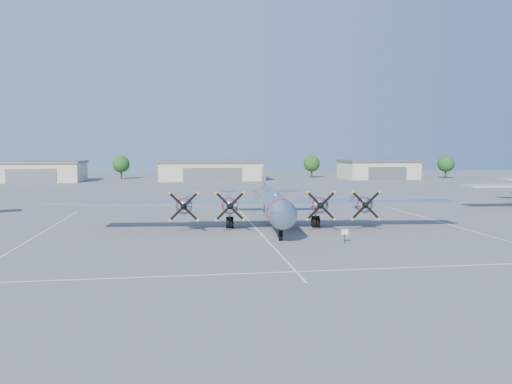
{
  "coord_description": "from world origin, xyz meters",
  "views": [
    {
      "loc": [
        -7.72,
        -55.28,
        8.52
      ],
      "look_at": [
        1.23,
        5.53,
        3.2
      ],
      "focal_mm": 35.0,
      "sensor_mm": 36.0,
      "label": 1
    }
  ],
  "objects": [
    {
      "name": "tree_west",
      "position": [
        -25.0,
        90.0,
        4.22
      ],
      "size": [
        4.8,
        4.8,
        6.64
      ],
      "color": "#382619",
      "rests_on": "ground"
    },
    {
      "name": "hangar_east",
      "position": [
        48.0,
        81.96,
        2.71
      ],
      "size": [
        20.6,
        14.6,
        5.4
      ],
      "color": "#BCB595",
      "rests_on": "ground"
    },
    {
      "name": "hangar_west",
      "position": [
        -45.0,
        81.96,
        2.71
      ],
      "size": [
        22.6,
        14.6,
        5.4
      ],
      "color": "#BCB595",
      "rests_on": "ground"
    },
    {
      "name": "main_bomber_b29",
      "position": [
        2.02,
        -0.96,
        0.0
      ],
      "size": [
        41.87,
        30.46,
        8.77
      ],
      "primitive_type": null,
      "rotation": [
        0.0,
        0.0,
        -0.09
      ],
      "color": "white",
      "rests_on": "ground"
    },
    {
      "name": "tree_far_east",
      "position": [
        68.0,
        80.0,
        4.22
      ],
      "size": [
        4.8,
        4.8,
        6.64
      ],
      "color": "#382619",
      "rests_on": "ground"
    },
    {
      "name": "ground",
      "position": [
        0.0,
        0.0,
        0.0
      ],
      "size": [
        260.0,
        260.0,
        0.0
      ],
      "primitive_type": "plane",
      "color": "#57575A",
      "rests_on": "ground"
    },
    {
      "name": "hangar_center",
      "position": [
        0.0,
        81.96,
        2.71
      ],
      "size": [
        28.6,
        14.6,
        5.4
      ],
      "color": "#BCB595",
      "rests_on": "ground"
    },
    {
      "name": "parking_lines",
      "position": [
        0.0,
        -1.75,
        0.01
      ],
      "size": [
        60.0,
        50.08,
        0.01
      ],
      "color": "silver",
      "rests_on": "ground"
    },
    {
      "name": "tree_east",
      "position": [
        30.0,
        88.0,
        4.22
      ],
      "size": [
        4.8,
        4.8,
        6.64
      ],
      "color": "#382619",
      "rests_on": "ground"
    },
    {
      "name": "info_placard",
      "position": [
        6.79,
        -12.12,
        0.85
      ],
      "size": [
        0.63,
        0.07,
        1.2
      ],
      "rotation": [
        0.0,
        0.0,
        -0.02
      ],
      "color": "black",
      "rests_on": "ground"
    }
  ]
}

